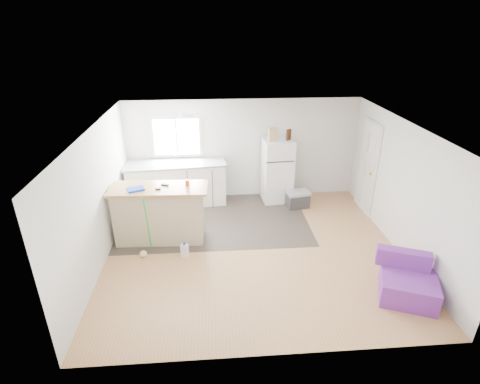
{
  "coord_description": "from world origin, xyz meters",
  "views": [
    {
      "loc": [
        -0.73,
        -6.03,
        4.04
      ],
      "look_at": [
        -0.21,
        0.7,
        0.91
      ],
      "focal_mm": 28.0,
      "sensor_mm": 36.0,
      "label": 1
    }
  ],
  "objects_px": {
    "cooler": "(298,199)",
    "blue_tray": "(136,189)",
    "purple_seat": "(407,282)",
    "refrigerator": "(277,171)",
    "cleaner_jug": "(185,250)",
    "red_cup": "(187,183)",
    "mop": "(145,245)",
    "cardboard_box": "(273,134)",
    "peninsula": "(160,214)",
    "bottle_right": "(290,134)",
    "bottle_left": "(288,135)",
    "kitchen_cabinets": "(177,183)"
  },
  "relations": [
    {
      "from": "refrigerator",
      "to": "mop",
      "type": "relative_size",
      "value": 1.23
    },
    {
      "from": "refrigerator",
      "to": "cardboard_box",
      "type": "height_order",
      "value": "cardboard_box"
    },
    {
      "from": "red_cup",
      "to": "blue_tray",
      "type": "distance_m",
      "value": 0.97
    },
    {
      "from": "cooler",
      "to": "mop",
      "type": "xyz_separation_m",
      "value": [
        -3.27,
        -1.77,
        0.03
      ]
    },
    {
      "from": "purple_seat",
      "to": "cleaner_jug",
      "type": "relative_size",
      "value": 3.57
    },
    {
      "from": "cooler",
      "to": "blue_tray",
      "type": "relative_size",
      "value": 1.93
    },
    {
      "from": "cleaner_jug",
      "to": "red_cup",
      "type": "relative_size",
      "value": 2.49
    },
    {
      "from": "mop",
      "to": "blue_tray",
      "type": "relative_size",
      "value": 4.12
    },
    {
      "from": "cardboard_box",
      "to": "bottle_left",
      "type": "relative_size",
      "value": 1.2
    },
    {
      "from": "cooler",
      "to": "red_cup",
      "type": "bearing_deg",
      "value": -165.44
    },
    {
      "from": "bottle_right",
      "to": "blue_tray",
      "type": "bearing_deg",
      "value": -152.28
    },
    {
      "from": "cardboard_box",
      "to": "bottle_left",
      "type": "distance_m",
      "value": 0.34
    },
    {
      "from": "refrigerator",
      "to": "cooler",
      "type": "bearing_deg",
      "value": -49.9
    },
    {
      "from": "refrigerator",
      "to": "cooler",
      "type": "distance_m",
      "value": 0.83
    },
    {
      "from": "kitchen_cabinets",
      "to": "bottle_right",
      "type": "height_order",
      "value": "bottle_right"
    },
    {
      "from": "bottle_right",
      "to": "kitchen_cabinets",
      "type": "bearing_deg",
      "value": -179.91
    },
    {
      "from": "kitchen_cabinets",
      "to": "mop",
      "type": "relative_size",
      "value": 1.92
    },
    {
      "from": "peninsula",
      "to": "red_cup",
      "type": "bearing_deg",
      "value": 5.94
    },
    {
      "from": "purple_seat",
      "to": "blue_tray",
      "type": "bearing_deg",
      "value": 178.95
    },
    {
      "from": "peninsula",
      "to": "purple_seat",
      "type": "relative_size",
      "value": 1.76
    },
    {
      "from": "cardboard_box",
      "to": "bottle_left",
      "type": "height_order",
      "value": "cardboard_box"
    },
    {
      "from": "cardboard_box",
      "to": "bottle_right",
      "type": "bearing_deg",
      "value": 8.34
    },
    {
      "from": "cooler",
      "to": "blue_tray",
      "type": "height_order",
      "value": "blue_tray"
    },
    {
      "from": "refrigerator",
      "to": "purple_seat",
      "type": "relative_size",
      "value": 1.43
    },
    {
      "from": "cooler",
      "to": "refrigerator",
      "type": "bearing_deg",
      "value": 124.55
    },
    {
      "from": "mop",
      "to": "cardboard_box",
      "type": "bearing_deg",
      "value": 35.24
    },
    {
      "from": "mop",
      "to": "bottle_left",
      "type": "bearing_deg",
      "value": 32.17
    },
    {
      "from": "kitchen_cabinets",
      "to": "purple_seat",
      "type": "distance_m",
      "value": 5.32
    },
    {
      "from": "cardboard_box",
      "to": "cooler",
      "type": "bearing_deg",
      "value": -31.38
    },
    {
      "from": "mop",
      "to": "red_cup",
      "type": "height_order",
      "value": "red_cup"
    },
    {
      "from": "kitchen_cabinets",
      "to": "cooler",
      "type": "height_order",
      "value": "kitchen_cabinets"
    },
    {
      "from": "peninsula",
      "to": "cleaner_jug",
      "type": "distance_m",
      "value": 0.94
    },
    {
      "from": "cooler",
      "to": "cardboard_box",
      "type": "relative_size",
      "value": 1.93
    },
    {
      "from": "mop",
      "to": "cooler",
      "type": "bearing_deg",
      "value": 25.33
    },
    {
      "from": "bottle_left",
      "to": "kitchen_cabinets",
      "type": "bearing_deg",
      "value": 179.16
    },
    {
      "from": "kitchen_cabinets",
      "to": "red_cup",
      "type": "relative_size",
      "value": 19.77
    },
    {
      "from": "cleaner_jug",
      "to": "blue_tray",
      "type": "xyz_separation_m",
      "value": [
        -0.88,
        0.57,
        1.03
      ]
    },
    {
      "from": "cleaner_jug",
      "to": "mop",
      "type": "distance_m",
      "value": 0.75
    },
    {
      "from": "bottle_left",
      "to": "bottle_right",
      "type": "bearing_deg",
      "value": 36.66
    },
    {
      "from": "cardboard_box",
      "to": "peninsula",
      "type": "bearing_deg",
      "value": -147.68
    },
    {
      "from": "cooler",
      "to": "purple_seat",
      "type": "relative_size",
      "value": 0.54
    },
    {
      "from": "cooler",
      "to": "bottle_left",
      "type": "bearing_deg",
      "value": 112.32
    },
    {
      "from": "cooler",
      "to": "mop",
      "type": "height_order",
      "value": "mop"
    },
    {
      "from": "peninsula",
      "to": "purple_seat",
      "type": "xyz_separation_m",
      "value": [
        4.08,
        -2.02,
        -0.33
      ]
    },
    {
      "from": "purple_seat",
      "to": "blue_tray",
      "type": "height_order",
      "value": "blue_tray"
    },
    {
      "from": "purple_seat",
      "to": "mop",
      "type": "height_order",
      "value": "mop"
    },
    {
      "from": "mop",
      "to": "bottle_right",
      "type": "height_order",
      "value": "bottle_right"
    },
    {
      "from": "purple_seat",
      "to": "blue_tray",
      "type": "relative_size",
      "value": 3.56
    },
    {
      "from": "cleaner_jug",
      "to": "kitchen_cabinets",
      "type": "bearing_deg",
      "value": 109.84
    },
    {
      "from": "kitchen_cabinets",
      "to": "cardboard_box",
      "type": "xyz_separation_m",
      "value": [
        2.24,
        -0.05,
        1.15
      ]
    }
  ]
}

